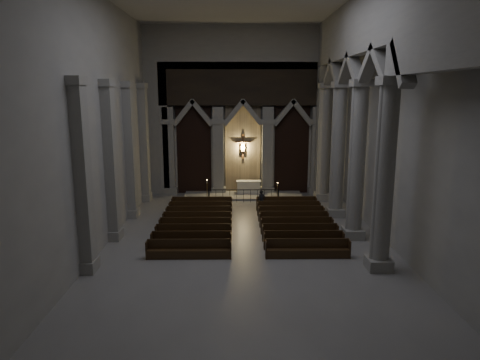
% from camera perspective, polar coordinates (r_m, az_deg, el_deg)
% --- Properties ---
extents(room, '(24.00, 24.10, 12.00)m').
position_cam_1_polar(room, '(19.54, 1.09, 12.20)').
color(room, gray).
rests_on(room, ground).
extents(sanctuary_wall, '(14.00, 0.77, 12.00)m').
position_cam_1_polar(sanctuary_wall, '(31.07, 0.40, 10.14)').
color(sanctuary_wall, gray).
rests_on(sanctuary_wall, ground).
extents(right_arcade, '(1.00, 24.00, 12.00)m').
position_cam_1_polar(right_arcade, '(21.74, 15.98, 12.29)').
color(right_arcade, gray).
rests_on(right_arcade, ground).
extents(left_pilasters, '(0.60, 13.00, 8.03)m').
position_cam_1_polar(left_pilasters, '(24.08, -15.51, 2.84)').
color(left_pilasters, gray).
rests_on(left_pilasters, ground).
extents(sanctuary_step, '(8.50, 2.60, 0.15)m').
position_cam_1_polar(sanctuary_step, '(31.00, 0.42, -2.08)').
color(sanctuary_step, gray).
rests_on(sanctuary_step, ground).
extents(altar, '(1.80, 0.72, 0.92)m').
position_cam_1_polar(altar, '(31.37, 1.14, -0.91)').
color(altar, silver).
rests_on(altar, sanctuary_step).
extents(altar_rail, '(4.83, 0.09, 0.95)m').
position_cam_1_polar(altar_rail, '(29.17, 0.49, -1.84)').
color(altar_rail, black).
rests_on(altar_rail, ground).
extents(candle_stand_left, '(0.25, 0.25, 1.50)m').
position_cam_1_polar(candle_stand_left, '(29.87, -4.40, -1.98)').
color(candle_stand_left, '#B18836').
rests_on(candle_stand_left, ground).
extents(candle_stand_right, '(0.22, 0.22, 1.32)m').
position_cam_1_polar(candle_stand_right, '(29.85, 4.98, -2.11)').
color(candle_stand_right, '#B18836').
rests_on(candle_stand_right, ground).
extents(pews, '(9.25, 8.49, 0.86)m').
position_cam_1_polar(pews, '(23.53, 0.80, -6.02)').
color(pews, black).
rests_on(pews, ground).
extents(worshipper, '(0.51, 0.38, 1.27)m').
position_cam_1_polar(worshipper, '(27.44, 2.89, -2.70)').
color(worshipper, black).
rests_on(worshipper, ground).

